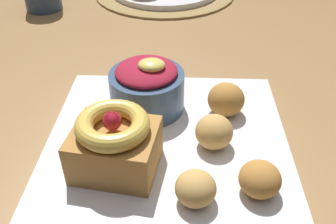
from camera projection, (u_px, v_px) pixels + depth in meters
dining_table at (185, 102)px, 0.69m from camera, size 1.31×1.02×0.73m
front_plate at (167, 144)px, 0.45m from camera, size 0.29×0.29×0.01m
cake_slice at (115, 143)px, 0.39m from camera, size 0.10×0.09×0.08m
berry_ramekin at (147, 87)px, 0.48m from camera, size 0.10×0.10×0.08m
fritter_front at (214, 132)px, 0.43m from camera, size 0.04×0.04×0.04m
fritter_middle at (226, 99)px, 0.48m from camera, size 0.05×0.05×0.04m
fritter_back at (260, 179)px, 0.38m from camera, size 0.04×0.04×0.04m
fritter_extra at (196, 188)px, 0.37m from camera, size 0.04×0.04×0.04m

